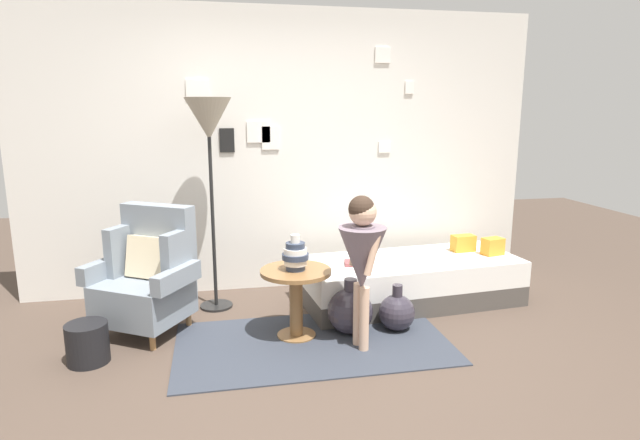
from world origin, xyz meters
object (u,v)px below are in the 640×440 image
demijohn_far (397,312)px  daybed (410,280)px  floor_lamp (209,127)px  person_child (362,253)px  vase_striped (295,256)px  book_on_daybed (358,263)px  armchair (148,276)px  magazine_basket (87,343)px  side_table (296,289)px  demijohn_near (350,311)px

demijohn_far → daybed: bearing=60.1°
floor_lamp → person_child: 1.67m
person_child → vase_striped: bearing=147.1°
daybed → book_on_daybed: book_on_daybed is taller
armchair → person_child: person_child is taller
magazine_basket → book_on_daybed: bearing=15.8°
daybed → vase_striped: 1.32m
vase_striped → floor_lamp: floor_lamp is taller
person_child → magazine_basket: person_child is taller
side_table → vase_striped: bearing=-111.0°
daybed → magazine_basket: (-2.57, -0.67, -0.06)m
armchair → daybed: 2.23m
vase_striped → demijohn_far: 0.93m
vase_striped → book_on_daybed: size_ratio=1.22×
demijohn_far → magazine_basket: 2.25m
side_table → vase_striped: (-0.00, -0.01, 0.27)m
side_table → armchair: bearing=161.9°
side_table → demijohn_near: (0.42, -0.02, -0.20)m
magazine_basket → person_child: bearing=-4.7°
armchair → floor_lamp: (0.50, 0.39, 1.11)m
vase_striped → magazine_basket: bearing=-175.1°
armchair → person_child: (1.52, -0.64, 0.28)m
armchair → demijohn_far: (1.89, -0.39, -0.29)m
vase_striped → demijohn_far: vase_striped is taller
magazine_basket → daybed: bearing=14.5°
vase_striped → armchair: bearing=161.5°
daybed → demijohn_far: (-0.33, -0.57, -0.05)m
daybed → side_table: 1.25m
demijohn_near → demijohn_far: bearing=-2.5°
floor_lamp → book_on_daybed: floor_lamp is taller
demijohn_near → demijohn_far: (0.37, -0.02, -0.03)m
armchair → floor_lamp: floor_lamp is taller
demijohn_far → magazine_basket: (-2.25, -0.10, -0.01)m
daybed → side_table: size_ratio=3.69×
vase_striped → floor_lamp: bearing=128.1°
floor_lamp → person_child: bearing=-45.3°
vase_striped → book_on_daybed: 0.79m
vase_striped → book_on_daybed: vase_striped is taller
side_table → demijohn_near: 0.46m
person_child → book_on_daybed: bearing=76.7°
armchair → demijohn_near: (1.51, -0.38, -0.26)m
person_child → daybed: bearing=50.0°
daybed → vase_striped: bearing=-154.1°
armchair → magazine_basket: armchair is taller
daybed → person_child: bearing=-130.0°
floor_lamp → person_child: (1.02, -1.03, -0.83)m
book_on_daybed → demijohn_near: 0.55m
daybed → book_on_daybed: (-0.51, -0.08, 0.22)m
demijohn_far → floor_lamp: bearing=150.6°
side_table → book_on_daybed: bearing=36.9°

